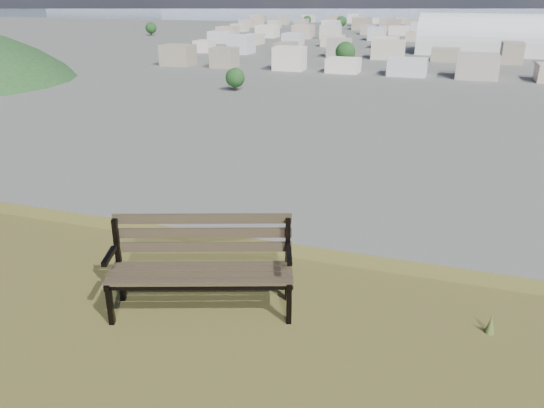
% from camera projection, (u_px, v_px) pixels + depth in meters
% --- Properties ---
extents(park_bench, '(1.70, 1.01, 0.85)m').
position_uv_depth(park_bench, '(202.00, 260.00, 4.74)').
color(park_bench, '#3D3323').
rests_on(park_bench, hilltop_mesa).
extents(arena, '(59.30, 26.41, 24.75)m').
position_uv_depth(arena, '(481.00, 42.00, 254.33)').
color(arena, silver).
rests_on(arena, ground).
extents(city_blocks, '(395.00, 361.00, 7.00)m').
position_uv_depth(city_blocks, '(453.00, 31.00, 358.10)').
color(city_blocks, silver).
rests_on(city_blocks, ground).
extents(city_trees, '(406.52, 387.20, 9.98)m').
position_uv_depth(city_trees, '(403.00, 37.00, 298.82)').
color(city_trees, '#301E18').
rests_on(city_trees, ground).
extents(bay_water, '(2400.00, 700.00, 0.12)m').
position_uv_depth(bay_water, '(457.00, 13.00, 805.08)').
color(bay_water, '#7F95A2').
rests_on(bay_water, ground).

